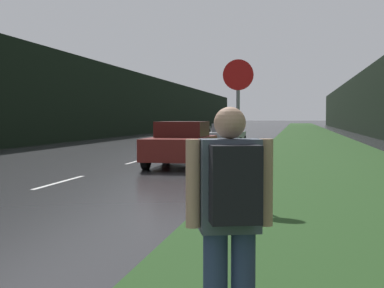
% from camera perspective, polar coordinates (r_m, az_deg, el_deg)
% --- Properties ---
extents(grass_verge, '(6.00, 240.00, 0.02)m').
position_cam_1_polar(grass_verge, '(39.43, 12.88, 0.33)').
color(grass_verge, '#26471E').
rests_on(grass_verge, ground_plane).
extents(lane_stripe_c, '(0.12, 3.00, 0.01)m').
position_cam_1_polar(lane_stripe_c, '(14.36, -13.90, -3.96)').
color(lane_stripe_c, silver).
rests_on(lane_stripe_c, ground_plane).
extents(lane_stripe_d, '(0.12, 3.00, 0.01)m').
position_cam_1_polar(lane_stripe_d, '(20.88, -5.76, -1.79)').
color(lane_stripe_d, silver).
rests_on(lane_stripe_d, ground_plane).
extents(lane_stripe_e, '(0.12, 3.00, 0.01)m').
position_cam_1_polar(lane_stripe_e, '(27.64, -1.56, -0.65)').
color(lane_stripe_e, silver).
rests_on(lane_stripe_e, ground_plane).
extents(treeline_far_side, '(2.00, 140.00, 6.12)m').
position_cam_1_polar(treeline_far_side, '(52.02, -7.23, 4.33)').
color(treeline_far_side, black).
rests_on(treeline_far_side, ground_plane).
extents(treeline_near_side, '(2.00, 140.00, 6.27)m').
position_cam_1_polar(treeline_near_side, '(49.93, 19.48, 4.34)').
color(treeline_near_side, black).
rests_on(treeline_near_side, ground_plane).
extents(stop_sign, '(0.61, 0.07, 2.83)m').
position_cam_1_polar(stop_sign, '(10.66, 4.93, 2.85)').
color(stop_sign, slate).
rests_on(stop_sign, ground_plane).
extents(hitchhiker_with_backpack, '(0.59, 0.50, 1.76)m').
position_cam_1_polar(hitchhiker_with_backpack, '(3.70, 4.13, -7.66)').
color(hitchhiker_with_backpack, navy).
rests_on(hitchhiker_with_backpack, ground_plane).
extents(car_passing_near, '(1.96, 4.37, 1.55)m').
position_cam_1_polar(car_passing_near, '(18.44, -1.12, 0.00)').
color(car_passing_near, maroon).
rests_on(car_passing_near, ground_plane).
extents(car_passing_far, '(1.91, 4.12, 1.34)m').
position_cam_1_polar(car_passing_far, '(30.57, 3.75, 0.95)').
color(car_passing_far, '#9E9EA3').
rests_on(car_passing_far, ground_plane).
extents(car_oncoming, '(1.84, 4.16, 1.36)m').
position_cam_1_polar(car_oncoming, '(44.44, 0.47, 1.59)').
color(car_oncoming, '#4C514C').
rests_on(car_oncoming, ground_plane).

